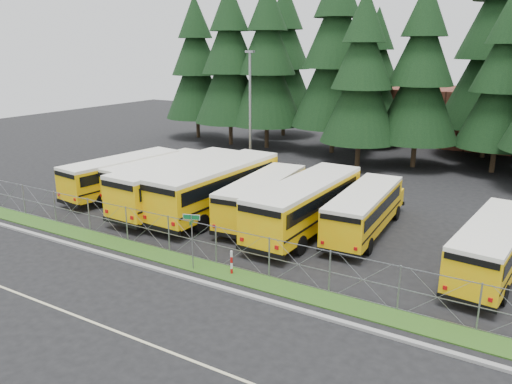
# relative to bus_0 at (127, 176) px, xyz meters

# --- Properties ---
(ground) EXTENTS (120.00, 120.00, 0.00)m
(ground) POSITION_rel_bus_0_xyz_m (13.59, -5.72, -1.40)
(ground) COLOR black
(ground) RESTS_ON ground
(curb) EXTENTS (50.00, 0.25, 0.12)m
(curb) POSITION_rel_bus_0_xyz_m (13.59, -8.82, -1.34)
(curb) COLOR gray
(curb) RESTS_ON ground
(grass_verge) EXTENTS (50.00, 1.40, 0.06)m
(grass_verge) POSITION_rel_bus_0_xyz_m (13.59, -7.42, -1.37)
(grass_verge) COLOR #203F12
(grass_verge) RESTS_ON ground
(road_lane_line) EXTENTS (50.00, 0.12, 0.01)m
(road_lane_line) POSITION_rel_bus_0_xyz_m (13.59, -13.72, -1.39)
(road_lane_line) COLOR beige
(road_lane_line) RESTS_ON ground
(chainlink_fence) EXTENTS (44.00, 0.10, 2.00)m
(chainlink_fence) POSITION_rel_bus_0_xyz_m (13.59, -6.72, -0.40)
(chainlink_fence) COLOR gray
(chainlink_fence) RESTS_ON ground
(brick_building) EXTENTS (22.00, 10.00, 6.00)m
(brick_building) POSITION_rel_bus_0_xyz_m (19.59, 34.28, 1.60)
(brick_building) COLOR brown
(brick_building) RESTS_ON ground
(bus_0) EXTENTS (3.81, 10.88, 2.79)m
(bus_0) POSITION_rel_bus_0_xyz_m (0.00, 0.00, 0.00)
(bus_0) COLOR #FFB508
(bus_0) RESTS_ON ground
(bus_1) EXTENTS (3.05, 10.35, 2.68)m
(bus_1) POSITION_rel_bus_0_xyz_m (2.03, 1.31, -0.06)
(bus_1) COLOR #FFB508
(bus_1) RESTS_ON ground
(bus_2) EXTENTS (3.50, 12.43, 3.23)m
(bus_2) POSITION_rel_bus_0_xyz_m (5.57, -0.34, 0.22)
(bus_2) COLOR #FFB508
(bus_2) RESTS_ON ground
(bus_3) EXTENTS (3.41, 12.52, 3.26)m
(bus_3) POSITION_rel_bus_0_xyz_m (8.19, 0.07, 0.23)
(bus_3) COLOR #FFB508
(bus_3) RESTS_ON ground
(bus_4) EXTENTS (3.35, 10.50, 2.71)m
(bus_4) POSITION_rel_bus_0_xyz_m (11.27, 0.43, -0.04)
(bus_4) COLOR #FFB508
(bus_4) RESTS_ON ground
(bus_5) EXTENTS (3.08, 11.86, 3.09)m
(bus_5) POSITION_rel_bus_0_xyz_m (14.51, -0.16, 0.15)
(bus_5) COLOR #FFB508
(bus_5) RESTS_ON ground
(bus_6) EXTENTS (2.84, 10.13, 2.63)m
(bus_6) POSITION_rel_bus_0_xyz_m (17.51, 1.13, -0.08)
(bus_6) COLOR #FFB508
(bus_6) RESTS_ON ground
(bus_east) EXTENTS (3.36, 10.27, 2.64)m
(bus_east) POSITION_rel_bus_0_xyz_m (24.46, -0.98, -0.07)
(bus_east) COLOR #FFB508
(bus_east) RESTS_ON ground
(street_sign) EXTENTS (0.80, 0.53, 2.81)m
(street_sign) POSITION_rel_bus_0_xyz_m (12.01, -7.84, 0.64)
(street_sign) COLOR gray
(street_sign) RESTS_ON ground
(striped_bollard) EXTENTS (0.11, 0.11, 1.20)m
(striped_bollard) POSITION_rel_bus_0_xyz_m (13.91, -7.35, -0.80)
(striped_bollard) COLOR #B20C0C
(striped_bollard) RESTS_ON ground
(light_standard) EXTENTS (0.70, 0.35, 10.14)m
(light_standard) POSITION_rel_bus_0_xyz_m (5.11, 8.80, 4.11)
(light_standard) COLOR gray
(light_standard) RESTS_ON ground
(conifer_0) EXTENTS (7.32, 7.32, 16.18)m
(conifer_0) POSITION_rel_bus_0_xyz_m (-10.39, 22.22, 6.70)
(conifer_0) COLOR black
(conifer_0) RESTS_ON ground
(conifer_1) EXTENTS (7.72, 7.72, 17.07)m
(conifer_1) POSITION_rel_bus_0_xyz_m (-4.49, 20.38, 7.14)
(conifer_1) COLOR black
(conifer_1) RESTS_ON ground
(conifer_2) EXTENTS (7.71, 7.71, 17.04)m
(conifer_2) POSITION_rel_bus_0_xyz_m (-0.14, 20.78, 7.12)
(conifer_2) COLOR black
(conifer_2) RESTS_ON ground
(conifer_3) EXTENTS (8.43, 8.43, 18.63)m
(conifer_3) POSITION_rel_bus_0_xyz_m (6.90, 21.87, 7.92)
(conifer_3) COLOR black
(conifer_3) RESTS_ON ground
(conifer_4) EXTENTS (6.91, 6.91, 15.29)m
(conifer_4) POSITION_rel_bus_0_xyz_m (11.25, 17.36, 6.25)
(conifer_4) COLOR black
(conifer_4) RESTS_ON ground
(conifer_5) EXTENTS (7.22, 7.22, 15.97)m
(conifer_5) POSITION_rel_bus_0_xyz_m (15.67, 19.62, 6.59)
(conifer_5) COLOR black
(conifer_5) RESTS_ON ground
(conifer_6) EXTENTS (6.82, 6.82, 15.09)m
(conifer_6) POSITION_rel_bus_0_xyz_m (22.05, 21.05, 6.15)
(conifer_6) COLOR black
(conifer_6) RESTS_ON ground
(conifer_10) EXTENTS (7.95, 7.95, 17.58)m
(conifer_10) POSITION_rel_bus_0_xyz_m (-2.24, 28.59, 7.40)
(conifer_10) COLOR black
(conifer_10) RESTS_ON ground
(conifer_11) EXTENTS (6.51, 6.51, 14.40)m
(conifer_11) POSITION_rel_bus_0_xyz_m (9.26, 27.31, 5.80)
(conifer_11) COLOR black
(conifer_11) RESTS_ON ground
(conifer_12) EXTENTS (9.31, 9.31, 20.59)m
(conifer_12) POSITION_rel_bus_0_xyz_m (20.51, 27.32, 8.90)
(conifer_12) COLOR black
(conifer_12) RESTS_ON ground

